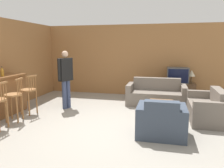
% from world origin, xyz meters
% --- Properties ---
extents(ground_plane, '(24.00, 24.00, 0.00)m').
position_xyz_m(ground_plane, '(0.00, 0.00, 0.00)').
color(ground_plane, gray).
extents(wall_back, '(9.40, 0.08, 2.60)m').
position_xyz_m(wall_back, '(0.00, 3.52, 1.30)').
color(wall_back, '#9E6B3D').
rests_on(wall_back, ground_plane).
extents(wall_left, '(0.08, 8.52, 2.60)m').
position_xyz_m(wall_left, '(-3.26, 1.26, 1.30)').
color(wall_left, '#9E6B3D').
rests_on(wall_left, ground_plane).
extents(bar_chair_mid, '(0.48, 0.48, 1.06)m').
position_xyz_m(bar_chair_mid, '(-2.31, -0.12, 0.58)').
color(bar_chair_mid, '#996638').
rests_on(bar_chair_mid, ground_plane).
extents(bar_chair_far, '(0.48, 0.48, 1.06)m').
position_xyz_m(bar_chair_far, '(-2.31, 0.47, 0.58)').
color(bar_chair_far, '#996638').
rests_on(bar_chair_far, ground_plane).
extents(couch_far, '(1.80, 0.85, 0.82)m').
position_xyz_m(couch_far, '(0.98, 2.24, 0.30)').
color(couch_far, '#70665B').
rests_on(couch_far, ground_plane).
extents(armchair_near, '(0.97, 0.80, 0.80)m').
position_xyz_m(armchair_near, '(1.17, -0.24, 0.30)').
color(armchair_near, '#384251').
rests_on(armchair_near, ground_plane).
extents(loveseat_right, '(0.78, 1.41, 0.79)m').
position_xyz_m(loveseat_right, '(2.27, 1.01, 0.29)').
color(loveseat_right, '#70665B').
rests_on(loveseat_right, ground_plane).
extents(coffee_table, '(0.62, 0.87, 0.37)m').
position_xyz_m(coffee_table, '(1.15, 1.05, 0.31)').
color(coffee_table, brown).
rests_on(coffee_table, ground_plane).
extents(tv_unit, '(1.19, 0.46, 0.57)m').
position_xyz_m(tv_unit, '(1.66, 3.17, 0.28)').
color(tv_unit, '#513823').
rests_on(tv_unit, ground_plane).
extents(tv, '(0.72, 0.46, 0.54)m').
position_xyz_m(tv, '(1.66, 3.17, 0.84)').
color(tv, '#4C4C4C').
rests_on(tv, tv_unit).
extents(bottle, '(0.08, 0.08, 0.25)m').
position_xyz_m(bottle, '(-2.87, 0.21, 1.16)').
color(bottle, '#B27A23').
rests_on(bottle, bar_counter).
extents(table_lamp, '(0.25, 0.25, 0.45)m').
position_xyz_m(table_lamp, '(2.11, 3.17, 0.90)').
color(table_lamp, brown).
rests_on(table_lamp, tv_unit).
extents(person_by_window, '(0.32, 0.53, 1.69)m').
position_xyz_m(person_by_window, '(-1.58, 1.22, 0.96)').
color(person_by_window, '#384260').
rests_on(person_by_window, ground_plane).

